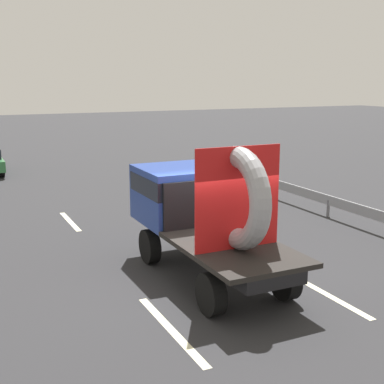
# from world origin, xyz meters

# --- Properties ---
(ground_plane) EXTENTS (120.00, 120.00, 0.00)m
(ground_plane) POSITION_xyz_m (0.00, 0.00, 0.00)
(ground_plane) COLOR #28282B
(flatbed_truck) EXTENTS (2.02, 5.18, 3.14)m
(flatbed_truck) POSITION_xyz_m (-0.06, 0.96, 1.53)
(flatbed_truck) COLOR black
(flatbed_truck) RESTS_ON ground_plane
(guardrail) EXTENTS (0.10, 11.69, 0.71)m
(guardrail) POSITION_xyz_m (5.93, 4.97, 0.53)
(guardrail) COLOR gray
(guardrail) RESTS_ON ground_plane
(lane_dash_left_near) EXTENTS (0.16, 2.94, 0.01)m
(lane_dash_left_near) POSITION_xyz_m (-1.85, -1.58, 0.00)
(lane_dash_left_near) COLOR beige
(lane_dash_left_near) RESTS_ON ground_plane
(lane_dash_left_far) EXTENTS (0.16, 2.42, 0.01)m
(lane_dash_left_far) POSITION_xyz_m (-1.85, 6.51, 0.00)
(lane_dash_left_far) COLOR beige
(lane_dash_left_far) RESTS_ON ground_plane
(lane_dash_right_near) EXTENTS (0.16, 2.19, 0.01)m
(lane_dash_right_near) POSITION_xyz_m (1.72, -1.78, 0.00)
(lane_dash_right_near) COLOR beige
(lane_dash_right_near) RESTS_ON ground_plane
(lane_dash_right_far) EXTENTS (0.16, 2.05, 0.01)m
(lane_dash_right_far) POSITION_xyz_m (1.72, 6.00, 0.00)
(lane_dash_right_far) COLOR beige
(lane_dash_right_far) RESTS_ON ground_plane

